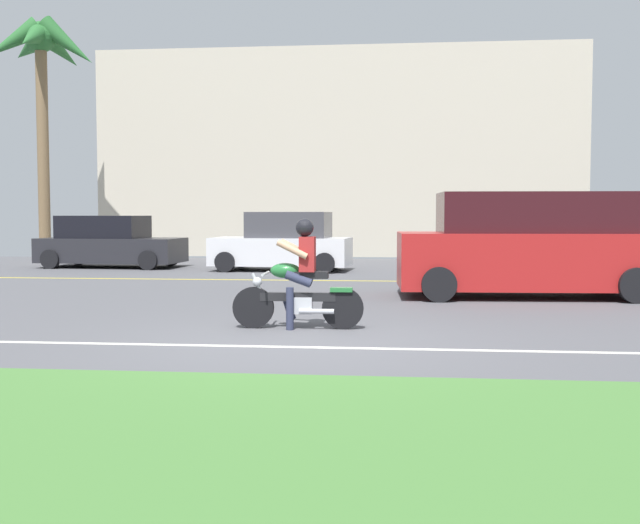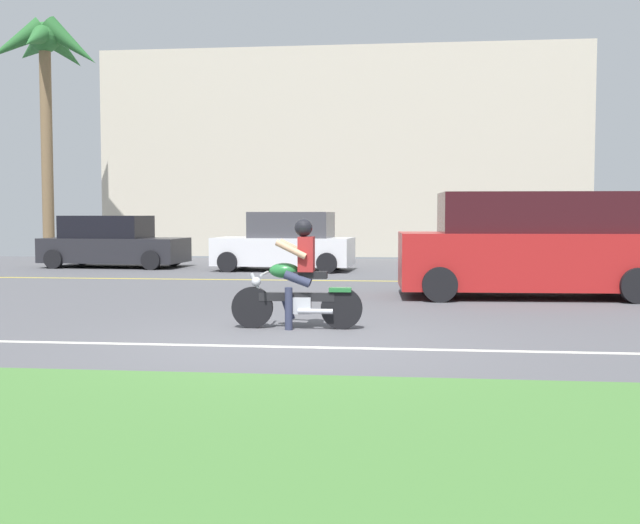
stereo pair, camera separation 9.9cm
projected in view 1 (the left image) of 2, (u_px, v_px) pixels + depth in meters
ground at (322, 313)px, 12.56m from camera, size 56.00×30.00×0.04m
grass_median at (221, 433)px, 5.51m from camera, size 56.00×3.80×0.06m
lane_line_near at (293, 347)px, 9.22m from camera, size 50.40×0.12×0.01m
lane_line_far at (346, 281)px, 18.38m from camera, size 50.40×0.12×0.01m
motorcyclist at (299, 282)px, 10.68m from camera, size 1.83×0.60×1.53m
suv_nearby at (529, 247)px, 14.74m from camera, size 5.10×2.30×2.00m
parked_car_0 at (109, 243)px, 23.00m from camera, size 4.28×2.17×1.54m
parked_car_1 at (283, 244)px, 21.61m from camera, size 3.95×2.06×1.65m
parked_car_2 at (485, 245)px, 22.23m from camera, size 3.86×2.00×1.53m
palm_tree_0 at (41, 59)px, 25.48m from camera, size 3.86×4.00×8.09m
building_far at (340, 156)px, 30.30m from camera, size 18.19×4.00×7.75m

